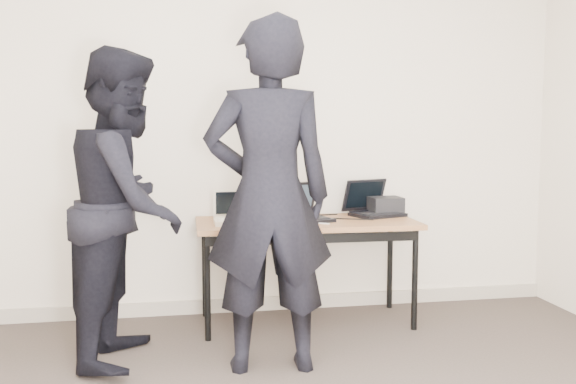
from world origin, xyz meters
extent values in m
cube|color=beige|center=(0.00, 2.27, 1.35)|extent=(4.50, 0.05, 2.70)
cube|color=brown|center=(0.28, 1.88, 0.70)|extent=(1.51, 0.68, 0.03)
cylinder|color=black|center=(-0.42, 1.63, 0.34)|extent=(0.04, 0.04, 0.68)
cylinder|color=black|center=(0.96, 1.60, 0.34)|extent=(0.04, 0.04, 0.68)
cylinder|color=black|center=(-0.40, 2.16, 0.34)|extent=(0.04, 0.04, 0.68)
cylinder|color=black|center=(0.98, 2.13, 0.34)|extent=(0.04, 0.04, 0.68)
cube|color=black|center=(0.27, 1.60, 0.64)|extent=(1.40, 0.05, 0.06)
cube|color=beige|center=(-0.22, 1.82, 0.74)|extent=(0.27, 0.23, 0.03)
cube|color=#EFE6CC|center=(-0.22, 1.80, 0.75)|extent=(0.22, 0.13, 0.01)
cube|color=beige|center=(-0.22, 1.95, 0.85)|extent=(0.27, 0.04, 0.19)
cube|color=black|center=(-0.22, 1.95, 0.85)|extent=(0.23, 0.03, 0.15)
cube|color=beige|center=(-0.22, 1.94, 0.75)|extent=(0.24, 0.02, 0.01)
cube|color=black|center=(0.27, 1.84, 0.73)|extent=(0.40, 0.35, 0.02)
cube|color=black|center=(0.27, 1.81, 0.75)|extent=(0.30, 0.22, 0.01)
cube|color=black|center=(0.21, 1.99, 0.86)|extent=(0.34, 0.18, 0.24)
cube|color=#26333F|center=(0.22, 1.98, 0.86)|extent=(0.29, 0.15, 0.19)
cube|color=black|center=(0.22, 1.96, 0.74)|extent=(0.29, 0.11, 0.02)
cube|color=black|center=(0.83, 2.00, 0.73)|extent=(0.41, 0.36, 0.02)
cube|color=black|center=(0.84, 1.97, 0.75)|extent=(0.32, 0.23, 0.01)
cube|color=black|center=(0.77, 2.16, 0.86)|extent=(0.36, 0.20, 0.23)
cube|color=black|center=(0.78, 2.15, 0.86)|extent=(0.30, 0.16, 0.19)
cube|color=black|center=(0.79, 2.12, 0.74)|extent=(0.30, 0.12, 0.02)
cube|color=brown|center=(0.10, 2.10, 0.84)|extent=(0.36, 0.16, 0.24)
cube|color=brown|center=(0.10, 2.04, 0.94)|extent=(0.36, 0.08, 0.07)
cube|color=brown|center=(0.26, 2.11, 0.82)|extent=(0.02, 0.10, 0.02)
ellipsoid|color=white|center=(0.13, 2.10, 1.00)|extent=(0.14, 0.11, 0.08)
cube|color=black|center=(0.91, 2.06, 0.78)|extent=(0.23, 0.20, 0.13)
cube|color=black|center=(0.06, 1.70, 0.74)|extent=(0.09, 0.06, 0.03)
cube|color=black|center=(0.80, 1.93, 0.72)|extent=(0.14, 0.23, 0.01)
cube|color=black|center=(0.58, 1.88, 0.72)|extent=(0.31, 0.13, 0.01)
cube|color=black|center=(0.44, 2.11, 0.72)|extent=(0.25, 0.05, 0.01)
cube|color=silver|center=(0.29, 1.76, 0.72)|extent=(0.22, 0.14, 0.01)
cube|color=silver|center=(0.06, 1.75, 0.72)|extent=(0.24, 0.16, 0.01)
cube|color=black|center=(-0.14, 1.84, 0.72)|extent=(0.27, 0.21, 0.01)
imported|color=black|center=(-0.10, 1.11, 0.98)|extent=(0.73, 0.50, 1.96)
imported|color=black|center=(-0.89, 1.43, 0.91)|extent=(0.84, 0.99, 1.81)
cube|color=#AB9F8D|center=(0.00, 2.23, 0.05)|extent=(4.50, 0.03, 0.10)
camera|label=1|loc=(-0.63, -2.38, 1.38)|focal=40.00mm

